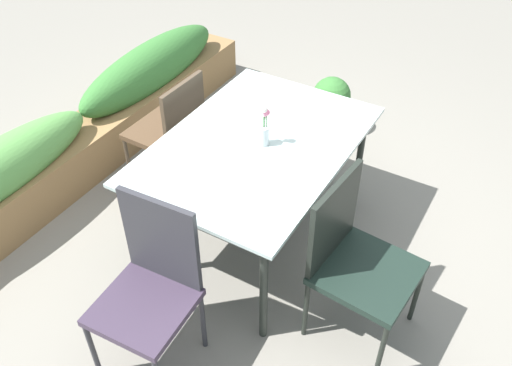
{
  "coord_description": "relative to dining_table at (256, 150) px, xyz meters",
  "views": [
    {
      "loc": [
        -2.24,
        -1.31,
        2.64
      ],
      "look_at": [
        -0.01,
        0.0,
        0.46
      ],
      "focal_mm": 38.19,
      "sensor_mm": 36.0,
      "label": 1
    }
  ],
  "objects": [
    {
      "name": "chair_end_left",
      "position": [
        -1.01,
        0.01,
        -0.16
      ],
      "size": [
        0.47,
        0.47,
        0.99
      ],
      "rotation": [
        0.0,
        0.0,
        1.63
      ],
      "color": "#3B2E41",
      "rests_on": "ground"
    },
    {
      "name": "ground_plane",
      "position": [
        0.01,
        -0.0,
        -0.72
      ],
      "size": [
        12.0,
        12.0,
        0.0
      ],
      "primitive_type": "plane",
      "color": "gray"
    },
    {
      "name": "chair_far_side",
      "position": [
        0.18,
        0.79,
        -0.22
      ],
      "size": [
        0.45,
        0.45,
        0.88
      ],
      "rotation": [
        0.0,
        0.0,
        -0.02
      ],
      "color": "brown",
      "rests_on": "ground"
    },
    {
      "name": "dining_table",
      "position": [
        0.0,
        0.0,
        0.0
      ],
      "size": [
        1.48,
        1.03,
        0.77
      ],
      "color": "#B2C6C1",
      "rests_on": "ground"
    },
    {
      "name": "planter_box",
      "position": [
        0.04,
        1.49,
        -0.41
      ],
      "size": [
        3.59,
        0.4,
        0.67
      ],
      "color": "olive",
      "rests_on": "ground"
    },
    {
      "name": "chair_near_left",
      "position": [
        -0.32,
        -0.78,
        -0.18
      ],
      "size": [
        0.53,
        0.53,
        0.96
      ],
      "rotation": [
        0.0,
        0.0,
        3.05
      ],
      "color": "black",
      "rests_on": "ground"
    },
    {
      "name": "flower_vase",
      "position": [
        0.01,
        -0.05,
        0.16
      ],
      "size": [
        0.07,
        0.07,
        0.26
      ],
      "color": "silver",
      "rests_on": "dining_table"
    },
    {
      "name": "potted_plant",
      "position": [
        1.39,
        0.11,
        -0.47
      ],
      "size": [
        0.31,
        0.31,
        0.48
      ],
      "color": "gray",
      "rests_on": "ground"
    }
  ]
}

